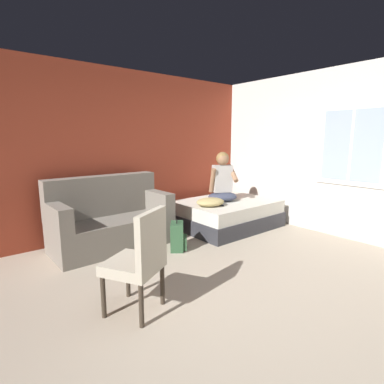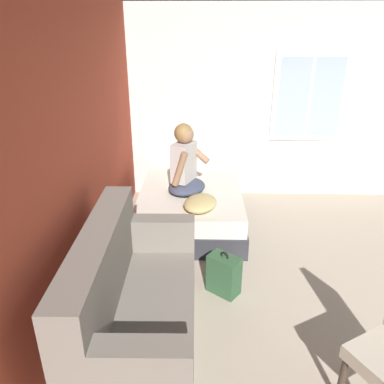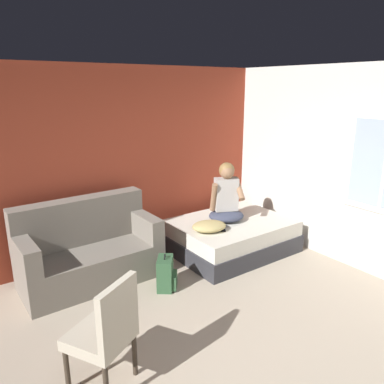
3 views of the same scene
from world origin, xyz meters
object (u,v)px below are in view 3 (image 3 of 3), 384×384
(person_seated, at_px, (226,198))
(bed, at_px, (231,236))
(throw_pillow, at_px, (209,226))
(couch, at_px, (89,251))
(backpack, at_px, (166,274))
(side_chair, at_px, (106,330))
(cell_phone, at_px, (222,230))

(person_seated, bearing_deg, bed, -44.51)
(bed, bearing_deg, throw_pillow, -166.60)
(bed, relative_size, couch, 1.01)
(backpack, xyz_separation_m, throw_pillow, (0.85, 0.24, 0.36))
(side_chair, bearing_deg, cell_phone, 28.61)
(backpack, distance_m, throw_pillow, 0.96)
(person_seated, distance_m, cell_phone, 0.53)
(side_chair, height_order, cell_phone, side_chair)
(side_chair, relative_size, cell_phone, 6.81)
(bed, xyz_separation_m, backpack, (-1.38, -0.37, -0.04))
(couch, relative_size, cell_phone, 11.89)
(person_seated, bearing_deg, couch, 170.63)
(backpack, bearing_deg, cell_phone, 9.03)
(cell_phone, bearing_deg, person_seated, -108.86)
(bed, height_order, side_chair, side_chair)
(backpack, relative_size, throw_pillow, 0.95)
(backpack, bearing_deg, person_seated, 18.04)
(bed, bearing_deg, couch, 169.22)
(person_seated, xyz_separation_m, throw_pillow, (-0.46, -0.19, -0.29))
(cell_phone, bearing_deg, couch, 9.26)
(throw_pillow, xyz_separation_m, cell_phone, (0.18, -0.08, -0.07))
(couch, xyz_separation_m, person_seated, (2.00, -0.33, 0.44))
(bed, height_order, cell_phone, cell_phone)
(backpack, bearing_deg, throw_pillow, 15.73)
(throw_pillow, bearing_deg, backpack, -164.27)
(couch, bearing_deg, bed, -10.78)
(throw_pillow, bearing_deg, bed, 13.40)
(side_chair, bearing_deg, couch, 73.85)
(throw_pillow, bearing_deg, couch, 161.32)
(side_chair, xyz_separation_m, backpack, (1.21, 1.06, -0.34))
(side_chair, height_order, person_seated, person_seated)
(person_seated, height_order, cell_phone, person_seated)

